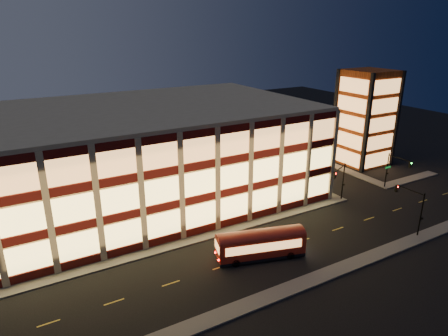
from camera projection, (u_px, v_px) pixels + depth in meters
ground at (211, 239)px, 50.62m from camera, size 200.00×200.00×0.00m
sidewalk_office_south at (186, 241)px, 50.00m from camera, size 54.00×2.00×0.15m
sidewalk_office_east at (276, 169)px, 75.28m from camera, size 2.00×30.00×0.15m
sidewalk_tower_south at (408, 179)px, 70.20m from camera, size 14.00×2.00×0.15m
sidewalk_tower_west at (320, 160)px, 80.45m from camera, size 2.00×30.00×0.15m
sidewalk_near at (272, 295)px, 39.98m from camera, size 100.00×2.00×0.15m
office_building at (141, 154)px, 60.63m from camera, size 50.45×30.45×14.50m
stair_tower at (365, 118)px, 76.13m from camera, size 8.60×8.60×18.00m
traffic_signal_far at (340, 177)px, 59.86m from camera, size 3.79×1.87×6.00m
traffic_signal_right at (395, 167)px, 64.47m from camera, size 1.20×4.37×6.00m
traffic_signal_near at (412, 203)px, 51.26m from camera, size 0.32×4.45×6.00m
trolley_bus at (261, 243)px, 46.06m from camera, size 10.59×5.28×3.48m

